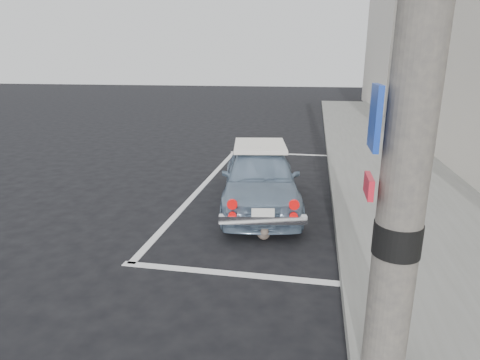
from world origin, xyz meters
name	(u,v)px	position (x,y,z in m)	size (l,w,h in m)	color
ground	(206,253)	(0.00, 0.00, 0.00)	(80.00, 80.00, 0.00)	black
sidewalk	(416,212)	(3.20, 2.00, 0.07)	(2.80, 40.00, 0.15)	slate
building_far	(410,35)	(6.35, 20.00, 4.00)	(3.50, 10.00, 8.00)	beige
pline_rear	(234,274)	(0.50, -0.50, 0.00)	(3.00, 0.12, 0.01)	silver
pline_front	(281,154)	(0.50, 6.50, 0.00)	(3.00, 0.12, 0.01)	silver
pline_side	(202,186)	(-0.90, 3.00, 0.00)	(0.12, 7.00, 0.01)	silver
retro_coupe	(260,176)	(0.47, 2.04, 0.57)	(1.86, 3.50, 1.13)	#6E859E
cat	(264,232)	(0.73, 0.61, 0.11)	(0.28, 0.45, 0.25)	#706455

